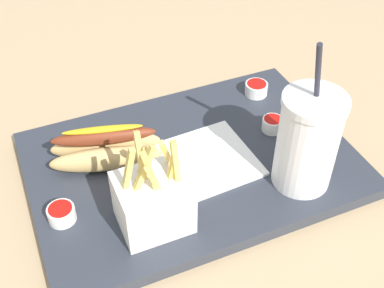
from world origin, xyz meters
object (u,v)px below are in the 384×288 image
Objects in this scene: napkin_stack at (207,160)px; ketchup_cup_1 at (61,213)px; hot_dog_1 at (106,149)px; fries_basket at (153,201)px; ketchup_cup_3 at (256,88)px; ketchup_cup_2 at (272,124)px; soda_cup at (307,141)px.

ketchup_cup_1 is at bearing 6.70° from napkin_stack.
napkin_stack is at bearing 157.15° from hot_dog_1.
ketchup_cup_1 is (0.11, -0.05, -0.03)m from fries_basket.
fries_basket reaches higher than ketchup_cup_3.
ketchup_cup_3 is (-0.02, -0.10, -0.00)m from ketchup_cup_2.
soda_cup is 1.59× the size of fries_basket.
ketchup_cup_1 is (0.33, -0.06, -0.06)m from soda_cup.
fries_basket reaches higher than hot_dog_1.
fries_basket is at bearing 23.63° from ketchup_cup_2.
napkin_stack is at bearing 11.30° from ketchup_cup_2.
ketchup_cup_1 is 0.40m from ketchup_cup_3.
soda_cup reaches higher than ketchup_cup_3.
ketchup_cup_3 is at bearing -101.31° from soda_cup.
soda_cup reaches higher than ketchup_cup_1.
hot_dog_1 reaches higher than ketchup_cup_2.
fries_basket is (0.22, -0.01, -0.03)m from soda_cup.
hot_dog_1 is 1.28× the size of napkin_stack.
ketchup_cup_1 and ketchup_cup_3 have the same top height.
hot_dog_1 is (0.24, -0.14, -0.05)m from soda_cup.
ketchup_cup_1 is at bearing -10.41° from soda_cup.
napkin_stack is at bearing -38.88° from soda_cup.
hot_dog_1 is at bearing -135.49° from ketchup_cup_1.
ketchup_cup_3 is 0.19m from napkin_stack.
ketchup_cup_3 is at bearing -158.44° from ketchup_cup_1.
ketchup_cup_1 and ketchup_cup_2 have the same top height.
ketchup_cup_1 reaches higher than napkin_stack.
fries_basket is 0.14m from hot_dog_1.
ketchup_cup_1 is 0.27× the size of napkin_stack.
soda_cup is 0.29m from hot_dog_1.
hot_dog_1 is 4.70× the size of ketchup_cup_1.
ketchup_cup_1 is at bearing 8.37° from ketchup_cup_2.
ketchup_cup_2 is at bearing -99.13° from soda_cup.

